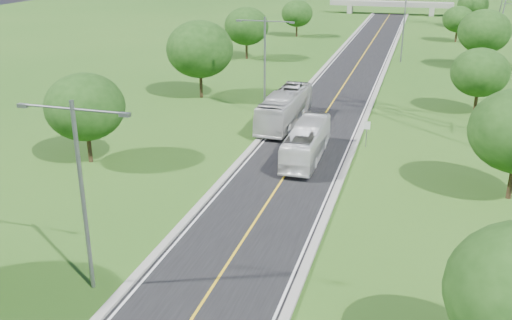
% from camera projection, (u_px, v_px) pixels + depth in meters
% --- Properties ---
extents(ground, '(260.00, 260.00, 0.00)m').
position_uv_depth(ground, '(343.00, 86.00, 71.11)').
color(ground, '#255217').
rests_on(ground, ground).
extents(road, '(8.00, 150.00, 0.06)m').
position_uv_depth(road, '(350.00, 76.00, 76.48)').
color(road, black).
rests_on(road, ground).
extents(curb_left, '(0.50, 150.00, 0.22)m').
position_uv_depth(curb_left, '(318.00, 74.00, 77.57)').
color(curb_left, gray).
rests_on(curb_left, ground).
extents(curb_right, '(0.50, 150.00, 0.22)m').
position_uv_depth(curb_right, '(382.00, 78.00, 75.32)').
color(curb_right, gray).
rests_on(curb_right, ground).
extents(speed_limit_sign, '(0.55, 0.09, 2.40)m').
position_uv_depth(speed_limit_sign, '(367.00, 130.00, 49.44)').
color(speed_limit_sign, slate).
rests_on(speed_limit_sign, ground).
extents(overpass, '(30.00, 3.00, 3.20)m').
position_uv_depth(overpass, '(391.00, 5.00, 141.93)').
color(overpass, gray).
rests_on(overpass, ground).
extents(streetlight_near_left, '(5.90, 0.25, 10.00)m').
position_uv_depth(streetlight_near_left, '(81.00, 182.00, 27.58)').
color(streetlight_near_left, slate).
rests_on(streetlight_near_left, ground).
extents(streetlight_mid_left, '(5.90, 0.25, 10.00)m').
position_uv_depth(streetlight_mid_left, '(265.00, 58.00, 57.14)').
color(streetlight_mid_left, slate).
rests_on(streetlight_mid_left, ground).
extents(streetlight_far_right, '(5.90, 0.25, 10.00)m').
position_uv_depth(streetlight_far_right, '(404.00, 22.00, 83.53)').
color(streetlight_far_right, slate).
rests_on(streetlight_far_right, ground).
extents(tree_lb, '(6.30, 6.30, 7.33)m').
position_uv_depth(tree_lb, '(85.00, 107.00, 45.03)').
color(tree_lb, black).
rests_on(tree_lb, ground).
extents(tree_lc, '(7.56, 7.56, 8.79)m').
position_uv_depth(tree_lc, '(200.00, 49.00, 64.14)').
color(tree_lc, black).
rests_on(tree_lc, ground).
extents(tree_ld, '(6.72, 6.72, 7.82)m').
position_uv_depth(tree_ld, '(246.00, 26.00, 86.39)').
color(tree_ld, black).
rests_on(tree_ld, ground).
extents(tree_le, '(5.88, 5.88, 6.84)m').
position_uv_depth(tree_le, '(297.00, 13.00, 107.45)').
color(tree_le, black).
rests_on(tree_le, ground).
extents(tree_rc, '(5.88, 5.88, 6.84)m').
position_uv_depth(tree_rc, '(480.00, 72.00, 58.42)').
color(tree_rc, black).
rests_on(tree_rc, ground).
extents(tree_rd, '(7.14, 7.14, 8.30)m').
position_uv_depth(tree_rd, '(484.00, 31.00, 79.06)').
color(tree_rd, black).
rests_on(tree_rd, ground).
extents(tree_re, '(5.46, 5.46, 6.35)m').
position_uv_depth(tree_re, '(458.00, 19.00, 101.67)').
color(tree_re, black).
rests_on(tree_re, ground).
extents(tree_rf, '(6.30, 6.30, 7.33)m').
position_uv_depth(tree_rf, '(473.00, 5.00, 118.44)').
color(tree_rf, black).
rests_on(tree_rf, ground).
extents(bus_outbound, '(2.56, 10.30, 2.86)m').
position_uv_depth(bus_outbound, '(307.00, 142.00, 46.69)').
color(bus_outbound, white).
rests_on(bus_outbound, road).
extents(bus_inbound, '(3.09, 11.80, 3.27)m').
position_uv_depth(bus_inbound, '(285.00, 108.00, 55.57)').
color(bus_inbound, beige).
rests_on(bus_inbound, road).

